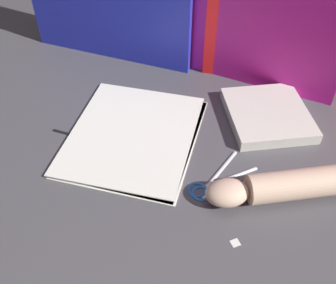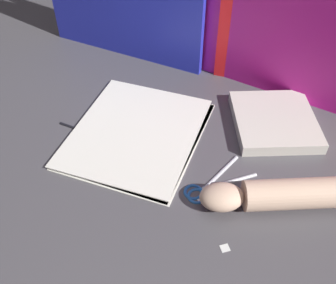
% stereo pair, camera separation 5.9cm
% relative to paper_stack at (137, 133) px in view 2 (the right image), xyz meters
% --- Properties ---
extents(ground_plane, '(6.00, 6.00, 0.00)m').
position_rel_paper_stack_xyz_m(ground_plane, '(0.13, -0.04, -0.00)').
color(ground_plane, '#4C494F').
extents(paper_stack, '(0.31, 0.37, 0.01)m').
position_rel_paper_stack_xyz_m(paper_stack, '(0.00, 0.00, 0.00)').
color(paper_stack, white).
rests_on(paper_stack, ground_plane).
extents(book_closed, '(0.27, 0.28, 0.03)m').
position_rel_paper_stack_xyz_m(book_closed, '(0.32, 0.15, 0.01)').
color(book_closed, silver).
rests_on(book_closed, ground_plane).
extents(scissors, '(0.15, 0.17, 0.01)m').
position_rel_paper_stack_xyz_m(scissors, '(0.21, -0.10, 0.00)').
color(scissors, silver).
rests_on(scissors, ground_plane).
extents(hand_forearm, '(0.29, 0.17, 0.07)m').
position_rel_paper_stack_xyz_m(hand_forearm, '(0.35, -0.10, 0.03)').
color(hand_forearm, beige).
rests_on(hand_forearm, ground_plane).
extents(paper_scrap_near, '(0.02, 0.02, 0.00)m').
position_rel_paper_stack_xyz_m(paper_scrap_near, '(0.21, -0.14, -0.00)').
color(paper_scrap_near, white).
rests_on(paper_scrap_near, ground_plane).
extents(paper_scrap_mid, '(0.02, 0.02, 0.00)m').
position_rel_paper_stack_xyz_m(paper_scrap_mid, '(0.28, -0.24, -0.00)').
color(paper_scrap_mid, white).
rests_on(paper_scrap_mid, ground_plane).
extents(pen, '(0.14, 0.02, 0.01)m').
position_rel_paper_stack_xyz_m(pen, '(-0.13, -0.04, -0.00)').
color(pen, black).
rests_on(pen, ground_plane).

